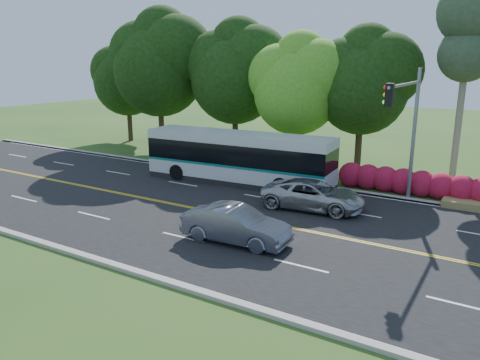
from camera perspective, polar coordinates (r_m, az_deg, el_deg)
The scene contains 12 objects.
ground at distance 22.76m, azimuth -0.51°, elevation -4.51°, with size 120.00×120.00×0.00m, color #27521B.
road at distance 22.75m, azimuth -0.51°, elevation -4.49°, with size 60.00×14.00×0.02m, color black.
curb_north at distance 28.79m, azimuth 7.01°, elevation -0.36°, with size 60.00×0.30×0.15m, color #A7A097.
curb_south at distance 17.51m, azimuth -13.17°, elevation -10.71°, with size 60.00×0.30×0.15m, color #A7A097.
grass_verge at distance 30.45m, azimuth 8.46°, elevation 0.36°, with size 60.00×4.00×0.10m, color #27521B.
lane_markings at distance 22.80m, azimuth -0.72°, elevation -4.42°, with size 57.60×13.82×0.00m.
tree_row at distance 34.60m, azimuth 2.90°, elevation 13.37°, with size 44.70×9.10×13.84m.
bougainvillea_hedge at distance 27.58m, azimuth 21.64°, elevation -0.59°, with size 9.50×2.25×1.50m.
traffic_signal at distance 24.32m, azimuth 19.75°, elevation 7.19°, with size 0.42×6.10×7.00m.
transit_bus at distance 28.55m, azimuth -0.22°, elevation 2.66°, with size 11.93×3.29×3.09m.
sedan at distance 19.43m, azimuth -0.52°, elevation -5.48°, with size 1.60×4.59×1.51m, color slate.
suv at distance 24.00m, azimuth 8.93°, elevation -1.82°, with size 2.40×5.19×1.44m, color #B5B6B9.
Camera 1 is at (11.36, -18.26, 7.44)m, focal length 35.00 mm.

